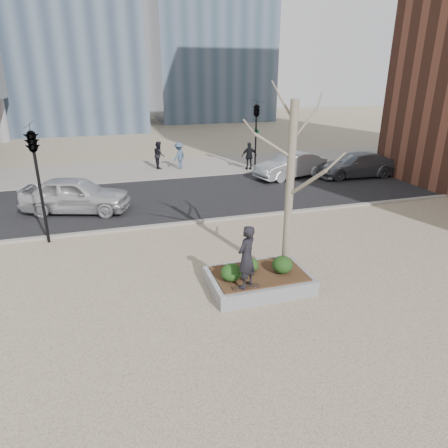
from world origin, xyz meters
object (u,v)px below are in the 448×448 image
object	(u,v)px
planter	(259,281)
skateboard	(246,287)
police_car	(76,195)
skateboarder	(246,257)

from	to	relation	value
planter	skateboard	world-z (taller)	skateboard
planter	police_car	distance (m)	10.63
skateboard	police_car	bearing A→B (deg)	117.70
skateboarder	planter	bearing A→B (deg)	-170.92
skateboarder	police_car	bearing A→B (deg)	-100.28
planter	skateboarder	size ratio (longest dim) A/B	1.65
planter	skateboarder	bearing A→B (deg)	-134.05
skateboarder	police_car	world-z (taller)	skateboarder
skateboarder	police_car	xyz separation A→B (m)	(-4.88, 9.74, -0.58)
police_car	skateboarder	bearing A→B (deg)	-135.49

